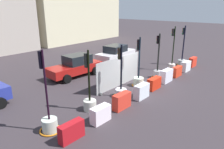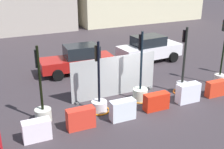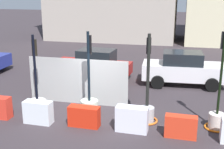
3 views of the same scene
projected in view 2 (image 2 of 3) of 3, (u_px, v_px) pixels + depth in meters
The scene contains 15 objects.
ground_plane at pixel (144, 102), 13.59m from camera, with size 120.00×120.00×0.00m, color #342C31.
traffic_light_1 at pixel (43, 108), 11.69m from camera, with size 0.68×0.68×3.22m.
traffic_light_2 at pixel (99, 101), 12.56m from camera, with size 0.92×0.92×3.16m.
traffic_light_3 at pixel (140, 90), 13.58m from camera, with size 0.88×0.88×3.33m.
traffic_light_4 at pixel (182, 82), 14.35m from camera, with size 0.85×0.85×3.35m.
traffic_light_5 at pixel (220, 74), 15.36m from camera, with size 0.83×0.83×3.68m.
construction_barrier_1 at pixel (37, 130), 10.49m from camera, with size 1.04×0.47×0.79m.
construction_barrier_2 at pixel (81, 118), 11.24m from camera, with size 1.13×0.45×0.85m.
construction_barrier_3 at pixel (123, 110), 11.89m from camera, with size 1.07×0.47×0.86m.
construction_barrier_4 at pixel (156, 102), 12.74m from camera, with size 1.15×0.46×0.76m.
construction_barrier_5 at pixel (188, 93), 13.42m from camera, with size 1.14×0.48×0.92m.
construction_barrier_6 at pixel (216, 88), 14.08m from camera, with size 1.08×0.39×0.78m.
car_white_van at pixel (149, 49), 19.03m from camera, with size 4.38×2.26×1.75m.
car_red_compact at pixel (78, 60), 17.08m from camera, with size 4.45×2.25×1.65m.
site_fence_panel at pixel (115, 77), 13.93m from camera, with size 4.45×0.50×2.01m.
Camera 2 is at (-6.72, -10.36, 6.02)m, focal length 46.10 mm.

